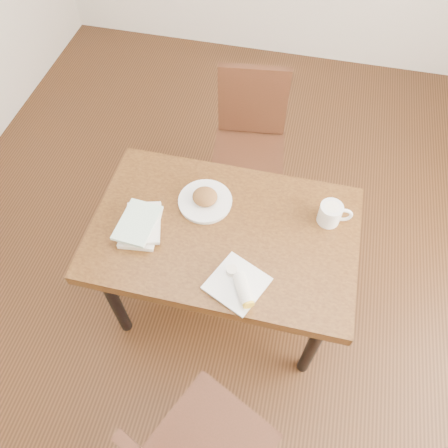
% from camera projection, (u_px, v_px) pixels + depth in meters
% --- Properties ---
extents(ground, '(4.00, 5.00, 0.01)m').
position_uv_depth(ground, '(224.00, 300.00, 2.61)').
color(ground, '#472814').
rests_on(ground, ground).
extents(room_walls, '(4.02, 5.02, 2.80)m').
position_uv_depth(room_walls, '(224.00, 62.00, 1.26)').
color(room_walls, silver).
rests_on(room_walls, ground).
extents(table, '(1.21, 0.78, 0.75)m').
position_uv_depth(table, '(224.00, 240.00, 2.06)').
color(table, brown).
rests_on(table, ground).
extents(chair_far, '(0.47, 0.47, 0.95)m').
position_uv_depth(chair_far, '(250.00, 137.00, 2.60)').
color(chair_far, '#3F1D12').
rests_on(chair_far, ground).
extents(plate_scone, '(0.26, 0.26, 0.08)m').
position_uv_depth(plate_scone, '(205.00, 200.00, 2.05)').
color(plate_scone, white).
rests_on(plate_scone, table).
extents(coffee_mug, '(0.15, 0.10, 0.11)m').
position_uv_depth(coffee_mug, '(331.00, 213.00, 1.97)').
color(coffee_mug, white).
rests_on(coffee_mug, table).
extents(plate_burrito, '(0.29, 0.29, 0.07)m').
position_uv_depth(plate_burrito, '(239.00, 285.00, 1.80)').
color(plate_burrito, white).
rests_on(plate_burrito, table).
extents(book_stack, '(0.21, 0.26, 0.06)m').
position_uv_depth(book_stack, '(141.00, 225.00, 1.97)').
color(book_stack, white).
rests_on(book_stack, table).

